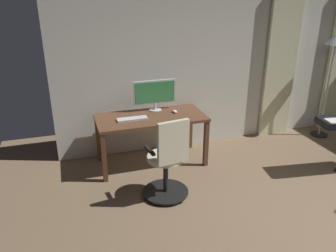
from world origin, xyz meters
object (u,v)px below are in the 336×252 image
(desk, at_px, (151,122))
(computer_mouse, at_px, (175,111))
(office_chair, at_px, (168,162))
(computer_keyboard, at_px, (132,119))
(computer_monitor, at_px, (155,93))
(floor_lamp, at_px, (334,53))

(desk, height_order, computer_mouse, computer_mouse)
(desk, bearing_deg, office_chair, 87.61)
(computer_keyboard, bearing_deg, computer_monitor, -144.82)
(desk, xyz_separation_m, computer_monitor, (-0.13, -0.23, 0.35))
(office_chair, bearing_deg, desk, 79.45)
(office_chair, relative_size, computer_monitor, 1.68)
(office_chair, distance_m, computer_keyboard, 0.93)
(computer_monitor, relative_size, floor_lamp, 0.36)
(computer_mouse, bearing_deg, floor_lamp, -179.21)
(desk, height_order, floor_lamp, floor_lamp)
(office_chair, distance_m, floor_lamp, 3.34)
(floor_lamp, bearing_deg, computer_monitor, -3.01)
(computer_monitor, bearing_deg, computer_keyboard, 35.18)
(desk, distance_m, computer_monitor, 0.44)
(office_chair, height_order, floor_lamp, floor_lamp)
(desk, relative_size, computer_keyboard, 3.66)
(computer_keyboard, bearing_deg, desk, -169.86)
(floor_lamp, bearing_deg, computer_keyboard, 2.25)
(desk, distance_m, floor_lamp, 3.11)
(desk, relative_size, floor_lamp, 0.87)
(desk, height_order, computer_monitor, computer_monitor)
(floor_lamp, bearing_deg, computer_mouse, 0.79)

